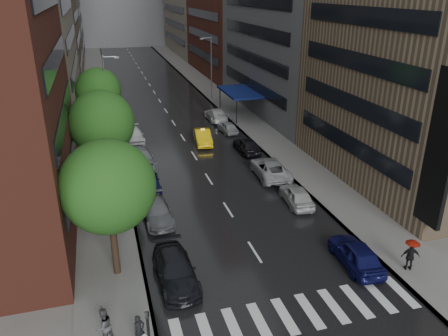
# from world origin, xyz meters

# --- Properties ---
(ground) EXTENTS (220.00, 220.00, 0.00)m
(ground) POSITION_xyz_m (0.00, 0.00, 0.00)
(ground) COLOR gray
(ground) RESTS_ON ground
(road) EXTENTS (14.00, 140.00, 0.01)m
(road) POSITION_xyz_m (0.00, 50.00, 0.01)
(road) COLOR black
(road) RESTS_ON ground
(sidewalk_left) EXTENTS (4.00, 140.00, 0.15)m
(sidewalk_left) POSITION_xyz_m (-9.00, 50.00, 0.07)
(sidewalk_left) COLOR gray
(sidewalk_left) RESTS_ON ground
(sidewalk_right) EXTENTS (4.00, 140.00, 0.15)m
(sidewalk_right) POSITION_xyz_m (9.00, 50.00, 0.07)
(sidewalk_right) COLOR gray
(sidewalk_right) RESTS_ON ground
(crosswalk) EXTENTS (13.15, 2.80, 0.01)m
(crosswalk) POSITION_xyz_m (0.20, -2.00, 0.01)
(crosswalk) COLOR silver
(crosswalk) RESTS_ON ground
(tree_near) EXTENTS (5.24, 5.24, 8.35)m
(tree_near) POSITION_xyz_m (-8.60, 4.03, 5.71)
(tree_near) COLOR #382619
(tree_near) RESTS_ON ground
(tree_mid) EXTENTS (5.24, 5.24, 8.34)m
(tree_mid) POSITION_xyz_m (-8.60, 16.60, 5.71)
(tree_mid) COLOR #382619
(tree_mid) RESTS_ON ground
(tree_far) EXTENTS (4.87, 4.87, 7.76)m
(tree_far) POSITION_xyz_m (-8.60, 30.78, 5.31)
(tree_far) COLOR #382619
(tree_far) RESTS_ON ground
(taxi) EXTENTS (2.13, 4.82, 1.54)m
(taxi) POSITION_xyz_m (1.70, 25.35, 0.77)
(taxi) COLOR yellow
(taxi) RESTS_ON ground
(parked_cars_left) EXTENTS (2.66, 30.83, 1.60)m
(parked_cars_left) POSITION_xyz_m (-5.40, 15.26, 0.74)
(parked_cars_left) COLOR black
(parked_cars_left) RESTS_ON ground
(parked_cars_right) EXTENTS (2.97, 37.74, 1.60)m
(parked_cars_right) POSITION_xyz_m (5.40, 17.90, 0.77)
(parked_cars_right) COLOR #10114C
(parked_cars_right) RESTS_ON ground
(ped_bag_walker) EXTENTS (0.71, 0.63, 1.62)m
(ped_bag_walker) POSITION_xyz_m (-7.88, -2.02, 0.93)
(ped_bag_walker) COLOR black
(ped_bag_walker) RESTS_ON sidewalk_left
(ped_black_umbrella) EXTENTS (1.16, 1.11, 2.09)m
(ped_black_umbrella) POSITION_xyz_m (-9.46, -1.40, 1.38)
(ped_black_umbrella) COLOR #4A4A4F
(ped_black_umbrella) RESTS_ON sidewalk_left
(ped_red_umbrella) EXTENTS (1.14, 0.82, 2.01)m
(ped_red_umbrella) POSITION_xyz_m (8.10, -0.47, 1.33)
(ped_red_umbrella) COLOR black
(ped_red_umbrella) RESTS_ON sidewalk_right
(street_lamp_left) EXTENTS (1.74, 0.22, 9.00)m
(street_lamp_left) POSITION_xyz_m (-7.72, 30.00, 4.89)
(street_lamp_left) COLOR gray
(street_lamp_left) RESTS_ON sidewalk_left
(street_lamp_right) EXTENTS (1.74, 0.22, 9.00)m
(street_lamp_right) POSITION_xyz_m (7.72, 45.00, 4.89)
(street_lamp_right) COLOR gray
(street_lamp_right) RESTS_ON sidewalk_right
(awning) EXTENTS (4.00, 8.00, 3.12)m
(awning) POSITION_xyz_m (8.98, 35.00, 3.13)
(awning) COLOR navy
(awning) RESTS_ON sidewalk_right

